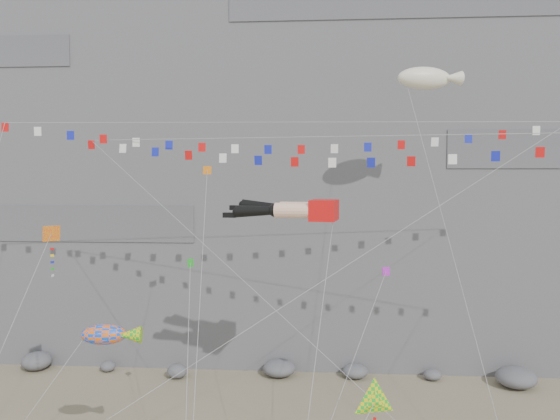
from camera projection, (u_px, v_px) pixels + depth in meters
name	position (u px, v px, depth m)	size (l,w,h in m)	color
cliff	(290.00, 88.00, 56.69)	(80.00, 28.00, 50.00)	slate
talus_boulders	(279.00, 369.00, 43.37)	(60.00, 3.00, 1.20)	slate
legs_kite	(293.00, 210.00, 30.58)	(6.59, 14.37, 18.84)	red
flag_banner_upper	(284.00, 123.00, 33.51)	(34.79, 14.41, 28.18)	red
flag_banner_lower	(352.00, 137.00, 30.59)	(32.31, 9.37, 20.84)	red
harlequin_kite	(51.00, 234.00, 31.17)	(2.88, 10.16, 15.64)	red
fish_windsock	(104.00, 335.00, 26.82)	(7.94, 4.60, 10.80)	#FF5E0D
delta_kite	(375.00, 402.00, 23.85)	(5.66, 6.07, 9.35)	yellow
blimp_windsock	(424.00, 79.00, 35.25)	(4.97, 13.62, 25.53)	#F0E8C5
small_kite_a	(207.00, 176.00, 32.69)	(2.22, 13.49, 20.79)	orange
small_kite_b	(385.00, 275.00, 31.82)	(6.48, 12.84, 17.01)	purple
small_kite_c	(190.00, 268.00, 29.38)	(2.47, 10.60, 15.15)	green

